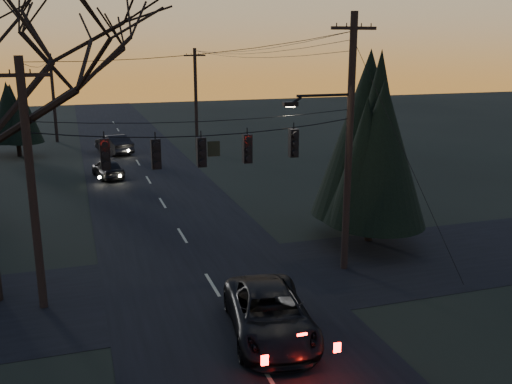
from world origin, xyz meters
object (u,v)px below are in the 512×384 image
object	(u,v)px
utility_pole_far_r	(197,150)
sedan_oncoming_a	(108,169)
utility_pole_left	(44,307)
suv_near	(270,314)
sedan_oncoming_b	(114,144)
utility_pole_far_l	(57,142)
evergreen_right	(373,139)
utility_pole_right	(344,268)

from	to	relation	value
utility_pole_far_r	sedan_oncoming_a	size ratio (longest dim) A/B	2.22
utility_pole_left	sedan_oncoming_a	xyz separation A→B (m)	(3.50, 19.48, 0.65)
utility_pole_left	sedan_oncoming_a	size ratio (longest dim) A/B	2.22
suv_near	sedan_oncoming_b	distance (m)	32.88
utility_pole_far_l	sedan_oncoming_a	world-z (taller)	utility_pole_far_l
utility_pole_far_r	sedan_oncoming_b	xyz separation A→B (m)	(-6.90, 0.52, 0.77)
utility_pole_left	evergreen_right	world-z (taller)	evergreen_right
utility_pole_far_r	utility_pole_left	bearing A→B (deg)	-112.33
suv_near	utility_pole_far_r	bearing A→B (deg)	89.80
utility_pole_right	utility_pole_left	size ratio (longest dim) A/B	1.18
utility_pole_right	suv_near	size ratio (longest dim) A/B	1.93
utility_pole_right	suv_near	xyz separation A→B (m)	(-4.70, -4.28, 0.72)
utility_pole_right	utility_pole_far_l	size ratio (longest dim) A/B	1.25
evergreen_right	utility_pole_far_r	bearing A→B (deg)	95.83
utility_pole_right	sedan_oncoming_a	bearing A→B (deg)	112.33
utility_pole_far_r	sedan_oncoming_b	size ratio (longest dim) A/B	1.81
sedan_oncoming_b	utility_pole_right	bearing A→B (deg)	86.28
utility_pole_left	evergreen_right	distance (m)	15.11
evergreen_right	sedan_oncoming_b	world-z (taller)	evergreen_right
utility_pole_far_l	sedan_oncoming_b	bearing A→B (deg)	-58.42
utility_pole_far_l	sedan_oncoming_a	xyz separation A→B (m)	(3.50, -16.52, 0.65)
utility_pole_left	utility_pole_far_l	distance (m)	36.00
utility_pole_left	sedan_oncoming_b	bearing A→B (deg)	80.85
utility_pole_far_l	suv_near	size ratio (longest dim) A/B	1.54
utility_pole_left	suv_near	size ratio (longest dim) A/B	1.64
utility_pole_far_r	suv_near	world-z (taller)	utility_pole_far_r
utility_pole_right	sedan_oncoming_a	size ratio (longest dim) A/B	2.62
sedan_oncoming_a	sedan_oncoming_b	distance (m)	9.11
utility_pole_far_r	sedan_oncoming_b	world-z (taller)	utility_pole_far_r
sedan_oncoming_b	sedan_oncoming_a	bearing A→B (deg)	65.75
utility_pole_far_r	suv_near	size ratio (longest dim) A/B	1.64
utility_pole_right	utility_pole_left	distance (m)	11.50
sedan_oncoming_b	utility_pole_left	bearing A→B (deg)	63.52
utility_pole_right	utility_pole_far_l	distance (m)	37.79
suv_near	utility_pole_left	bearing A→B (deg)	155.90
evergreen_right	sedan_oncoming_a	distance (m)	20.25
utility_pole_right	sedan_oncoming_a	distance (m)	21.07
utility_pole_left	sedan_oncoming_a	distance (m)	19.80
utility_pole_right	suv_near	world-z (taller)	utility_pole_right
suv_near	evergreen_right	bearing A→B (deg)	51.90
utility_pole_left	suv_near	world-z (taller)	utility_pole_left
utility_pole_far_l	evergreen_right	size ratio (longest dim) A/B	0.96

